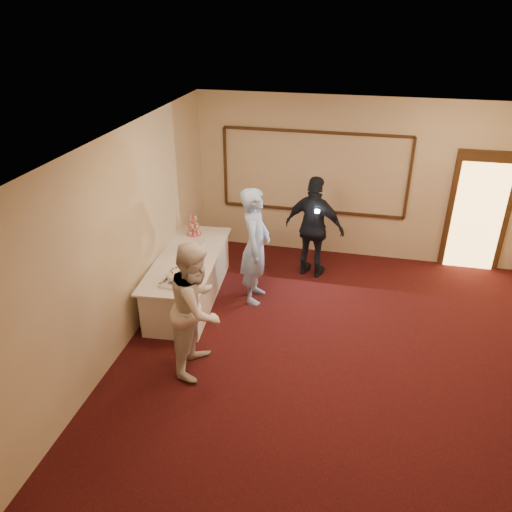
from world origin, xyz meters
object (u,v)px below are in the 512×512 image
at_px(tart, 190,266).
at_px(guest, 314,228).
at_px(pavlova_tray, 178,277).
at_px(plate_stack_b, 200,245).
at_px(man, 255,246).
at_px(buffet_table, 189,278).
at_px(cupcake_stand, 194,227).
at_px(woman, 197,308).
at_px(plate_stack_a, 185,249).

relative_size(tart, guest, 0.14).
height_order(pavlova_tray, plate_stack_b, pavlova_tray).
height_order(tart, man, man).
height_order(buffet_table, pavlova_tray, pavlova_tray).
height_order(cupcake_stand, woman, woman).
distance_m(buffet_table, tart, 0.54).
relative_size(man, woman, 1.05).
bearing_deg(pavlova_tray, tart, 87.14).
relative_size(woman, guest, 1.00).
bearing_deg(plate_stack_a, cupcake_stand, 97.51).
height_order(cupcake_stand, plate_stack_a, cupcake_stand).
height_order(plate_stack_a, plate_stack_b, same).
bearing_deg(plate_stack_b, woman, -72.64).
bearing_deg(pavlova_tray, plate_stack_b, 90.92).
height_order(man, woman, man).
height_order(plate_stack_b, guest, guest).
bearing_deg(guest, pavlova_tray, 64.96).
relative_size(buffet_table, cupcake_stand, 6.52).
bearing_deg(tart, buffet_table, 116.00).
distance_m(cupcake_stand, plate_stack_a, 0.74).
height_order(cupcake_stand, tart, cupcake_stand).
relative_size(cupcake_stand, woman, 0.21).
height_order(plate_stack_b, woman, woman).
relative_size(cupcake_stand, man, 0.20).
height_order(plate_stack_a, tart, plate_stack_a).
distance_m(cupcake_stand, guest, 2.11).
relative_size(pavlova_tray, plate_stack_b, 3.12).
bearing_deg(buffet_table, guest, 34.09).
distance_m(cupcake_stand, plate_stack_b, 0.61).
distance_m(pavlova_tray, woman, 0.99).
bearing_deg(pavlova_tray, man, 47.60).
relative_size(man, guest, 1.05).
distance_m(pavlova_tray, tart, 0.46).
height_order(pavlova_tray, cupcake_stand, cupcake_stand).
xyz_separation_m(pavlova_tray, plate_stack_a, (-0.22, 0.89, -0.01)).
height_order(plate_stack_a, woman, woman).
height_order(pavlova_tray, woman, woman).
bearing_deg(man, cupcake_stand, 62.40).
bearing_deg(pavlova_tray, plate_stack_a, 103.81).
xyz_separation_m(buffet_table, cupcake_stand, (-0.18, 0.85, 0.52)).
relative_size(buffet_table, tart, 9.89).
distance_m(plate_stack_b, tart, 0.64).
bearing_deg(woman, plate_stack_a, 26.15).
xyz_separation_m(buffet_table, woman, (0.71, -1.57, 0.54)).
relative_size(pavlova_tray, cupcake_stand, 1.44).
distance_m(pavlova_tray, plate_stack_b, 1.10).
relative_size(cupcake_stand, guest, 0.21).
bearing_deg(guest, cupcake_stand, 27.04).
relative_size(tart, man, 0.13).
distance_m(tart, man, 1.08).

